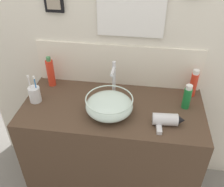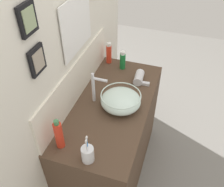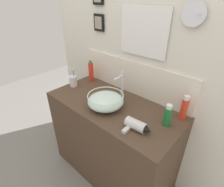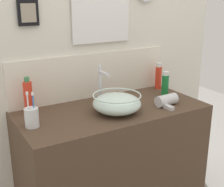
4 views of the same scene
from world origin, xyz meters
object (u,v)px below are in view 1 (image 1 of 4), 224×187
(glass_bowl_sink, at_px, (109,105))
(hair_drier, at_px, (167,120))
(shampoo_bottle, at_px, (51,73))
(spray_bottle, at_px, (194,83))
(lotion_bottle, at_px, (187,97))
(toothbrush_cup, at_px, (35,94))
(faucet, at_px, (114,77))

(glass_bowl_sink, relative_size, hair_drier, 1.52)
(hair_drier, xyz_separation_m, shampoo_bottle, (-0.81, 0.31, 0.07))
(spray_bottle, bearing_deg, lotion_bottle, -110.57)
(spray_bottle, bearing_deg, toothbrush_cup, -168.12)
(hair_drier, xyz_separation_m, spray_bottle, (0.18, 0.33, 0.06))
(toothbrush_cup, relative_size, shampoo_bottle, 0.90)
(toothbrush_cup, bearing_deg, faucet, 15.98)
(glass_bowl_sink, height_order, faucet, faucet)
(hair_drier, bearing_deg, lotion_bottle, 56.11)
(glass_bowl_sink, distance_m, lotion_bottle, 0.49)
(hair_drier, relative_size, spray_bottle, 0.97)
(faucet, height_order, toothbrush_cup, faucet)
(toothbrush_cup, relative_size, spray_bottle, 1.02)
(glass_bowl_sink, distance_m, toothbrush_cup, 0.50)
(spray_bottle, height_order, shampoo_bottle, shampoo_bottle)
(faucet, height_order, shampoo_bottle, faucet)
(spray_bottle, bearing_deg, glass_bowl_sink, -153.04)
(faucet, xyz_separation_m, shampoo_bottle, (-0.46, 0.06, -0.04))
(faucet, height_order, hair_drier, faucet)
(faucet, bearing_deg, lotion_bottle, -8.51)
(spray_bottle, height_order, lotion_bottle, spray_bottle)
(hair_drier, height_order, lotion_bottle, lotion_bottle)
(shampoo_bottle, bearing_deg, toothbrush_cup, -102.21)
(glass_bowl_sink, relative_size, faucet, 1.17)
(glass_bowl_sink, xyz_separation_m, toothbrush_cup, (-0.50, 0.05, -0.01))
(spray_bottle, distance_m, lotion_bottle, 0.15)
(lotion_bottle, bearing_deg, glass_bowl_sink, -165.26)
(hair_drier, distance_m, shampoo_bottle, 0.87)
(glass_bowl_sink, xyz_separation_m, spray_bottle, (0.53, 0.27, 0.03))
(shampoo_bottle, distance_m, lotion_bottle, 0.94)
(shampoo_bottle, bearing_deg, spray_bottle, 0.84)
(toothbrush_cup, xyz_separation_m, spray_bottle, (1.03, 0.22, 0.04))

